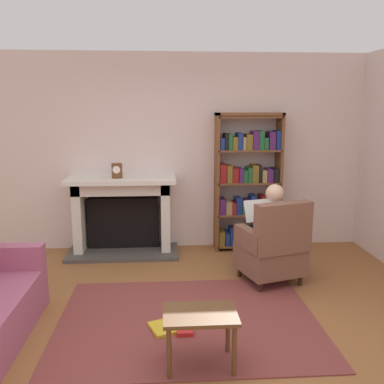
% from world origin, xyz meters
% --- Properties ---
extents(ground, '(14.00, 14.00, 0.00)m').
position_xyz_m(ground, '(0.00, 0.00, 0.00)').
color(ground, '#925A31').
extents(back_wall, '(5.60, 0.10, 2.70)m').
position_xyz_m(back_wall, '(0.00, 2.55, 1.35)').
color(back_wall, beige).
rests_on(back_wall, ground).
extents(area_rug, '(2.40, 1.80, 0.01)m').
position_xyz_m(area_rug, '(0.00, 0.30, 0.01)').
color(area_rug, brown).
rests_on(area_rug, ground).
extents(fireplace, '(1.48, 0.64, 1.05)m').
position_xyz_m(fireplace, '(-0.77, 2.30, 0.56)').
color(fireplace, '#4C4742').
rests_on(fireplace, ground).
extents(mantel_clock, '(0.14, 0.14, 0.19)m').
position_xyz_m(mantel_clock, '(-0.82, 2.20, 1.15)').
color(mantel_clock, brown).
rests_on(mantel_clock, fireplace).
extents(bookshelf, '(0.90, 0.32, 1.90)m').
position_xyz_m(bookshelf, '(0.95, 2.33, 0.94)').
color(bookshelf, brown).
rests_on(bookshelf, ground).
extents(armchair_reading, '(0.80, 0.78, 0.97)m').
position_xyz_m(armchair_reading, '(1.01, 1.10, 0.42)').
color(armchair_reading, '#331E14').
rests_on(armchair_reading, ground).
extents(seated_reader, '(0.47, 0.59, 1.14)m').
position_xyz_m(seated_reader, '(0.97, 1.22, 0.62)').
color(seated_reader, silver).
rests_on(seated_reader, ground).
extents(side_table, '(0.56, 0.39, 0.44)m').
position_xyz_m(side_table, '(0.05, -0.40, 0.37)').
color(side_table, brown).
rests_on(side_table, ground).
extents(scattered_books, '(0.82, 0.48, 0.04)m').
position_xyz_m(scattered_books, '(-0.03, 0.17, 0.03)').
color(scattered_books, gold).
rests_on(scattered_books, area_rug).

